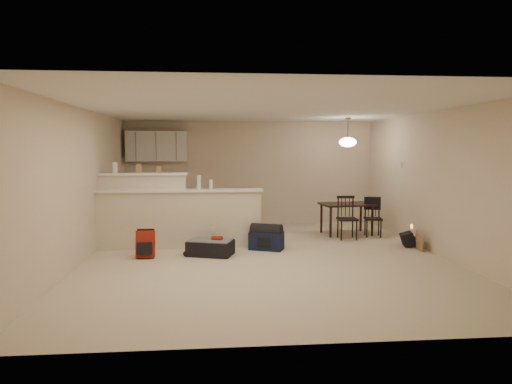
{
  "coord_description": "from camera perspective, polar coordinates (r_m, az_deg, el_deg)",
  "views": [
    {
      "loc": [
        -0.84,
        -7.58,
        1.84
      ],
      "look_at": [
        -0.1,
        0.7,
        1.05
      ],
      "focal_mm": 32.0,
      "sensor_mm": 36.0,
      "label": 1
    }
  ],
  "objects": [
    {
      "name": "breakfast_bar",
      "position": [
        8.7,
        -11.13,
        -2.82
      ],
      "size": [
        3.08,
        0.58,
        1.39
      ],
      "color": "beige",
      "rests_on": "ground"
    },
    {
      "name": "dining_chair_far",
      "position": [
        9.87,
        14.43,
        -3.11
      ],
      "size": [
        0.41,
        0.4,
        0.81
      ],
      "primitive_type": null,
      "rotation": [
        0.0,
        0.0,
        -0.18
      ],
      "color": "black",
      "rests_on": "ground"
    },
    {
      "name": "upper_cabinets",
      "position": [
        10.98,
        -12.28,
        5.61
      ],
      "size": [
        1.4,
        0.34,
        0.7
      ],
      "primitive_type": "cube",
      "color": "white",
      "rests_on": "room"
    },
    {
      "name": "bottle_a",
      "position": [
        8.51,
        -7.14,
        1.21
      ],
      "size": [
        0.07,
        0.07,
        0.26
      ],
      "primitive_type": "cylinder",
      "color": "silver",
      "rests_on": "breakfast_bar"
    },
    {
      "name": "cardboard_sheet",
      "position": [
        8.86,
        19.72,
        -5.86
      ],
      "size": [
        0.06,
        0.41,
        0.31
      ],
      "primitive_type": "cube",
      "rotation": [
        0.0,
        0.0,
        1.47
      ],
      "color": "#9B7150",
      "rests_on": "ground"
    },
    {
      "name": "pendant_lamp",
      "position": [
        9.92,
        11.4,
        6.18
      ],
      "size": [
        0.36,
        0.36,
        0.62
      ],
      "color": "brown",
      "rests_on": "room"
    },
    {
      "name": "navy_duffel",
      "position": [
        8.39,
        1.31,
        -6.11
      ],
      "size": [
        0.68,
        0.53,
        0.33
      ],
      "primitive_type": "cube",
      "rotation": [
        0.0,
        0.0,
        -0.39
      ],
      "color": "#101935",
      "rests_on": "ground"
    },
    {
      "name": "suitcase",
      "position": [
        8.0,
        -5.7,
        -6.96
      ],
      "size": [
        0.86,
        0.7,
        0.25
      ],
      "primitive_type": "cube",
      "rotation": [
        0.0,
        0.0,
        -0.32
      ],
      "color": "black",
      "rests_on": "ground"
    },
    {
      "name": "jar",
      "position": [
        8.9,
        -17.23,
        2.93
      ],
      "size": [
        0.1,
        0.1,
        0.2
      ],
      "primitive_type": "cylinder",
      "color": "silver",
      "rests_on": "breakfast_bar"
    },
    {
      "name": "dining_chair_near",
      "position": [
        9.49,
        11.34,
        -3.18
      ],
      "size": [
        0.39,
        0.37,
        0.87
      ],
      "primitive_type": null,
      "rotation": [
        0.0,
        0.0,
        -0.02
      ],
      "color": "black",
      "rests_on": "ground"
    },
    {
      "name": "room",
      "position": [
        7.65,
        1.21,
        1.01
      ],
      "size": [
        7.0,
        7.02,
        2.5
      ],
      "color": "beige",
      "rests_on": "ground"
    },
    {
      "name": "dining_table",
      "position": [
        9.99,
        11.25,
        -1.87
      ],
      "size": [
        1.14,
        0.83,
        0.67
      ],
      "rotation": [
        0.0,
        0.0,
        0.11
      ],
      "color": "black",
      "rests_on": "ground"
    },
    {
      "name": "black_daypack",
      "position": [
        9.11,
        18.44,
        -5.67
      ],
      "size": [
        0.27,
        0.33,
        0.26
      ],
      "primitive_type": "cube",
      "rotation": [
        0.0,
        0.0,
        1.35
      ],
      "color": "black",
      "rests_on": "ground"
    },
    {
      "name": "red_backpack",
      "position": [
        7.99,
        -13.65,
        -6.36
      ],
      "size": [
        0.31,
        0.2,
        0.46
      ],
      "primitive_type": "cube",
      "rotation": [
        0.0,
        0.0,
        0.02
      ],
      "color": "maroon",
      "rests_on": "ground"
    },
    {
      "name": "thermostat",
      "position": [
        9.9,
        17.65,
        3.2
      ],
      "size": [
        0.02,
        0.12,
        0.12
      ],
      "primitive_type": "cube",
      "color": "beige",
      "rests_on": "room"
    },
    {
      "name": "bottle_b",
      "position": [
        8.51,
        -5.65,
        0.95
      ],
      "size": [
        0.06,
        0.06,
        0.18
      ],
      "primitive_type": "cylinder",
      "color": "silver",
      "rests_on": "breakfast_bar"
    },
    {
      "name": "cereal_box",
      "position": [
        8.82,
        -14.43,
        2.85
      ],
      "size": [
        0.1,
        0.07,
        0.16
      ],
      "primitive_type": "cube",
      "color": "#9B7150",
      "rests_on": "breakfast_bar"
    },
    {
      "name": "small_box",
      "position": [
        8.77,
        -12.06,
        2.76
      ],
      "size": [
        0.08,
        0.06,
        0.12
      ],
      "primitive_type": "cube",
      "color": "#9B7150",
      "rests_on": "breakfast_bar"
    },
    {
      "name": "kitchen_counter",
      "position": [
        10.92,
        -11.17,
        -1.99
      ],
      "size": [
        1.8,
        0.6,
        0.9
      ],
      "primitive_type": "cube",
      "color": "white",
      "rests_on": "ground"
    }
  ]
}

